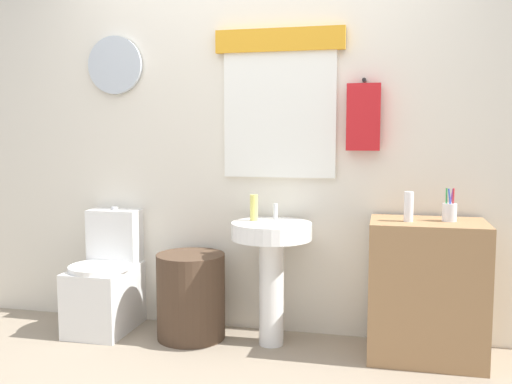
% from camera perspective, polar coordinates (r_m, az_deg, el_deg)
% --- Properties ---
extents(back_wall, '(4.40, 0.18, 2.60)m').
position_cam_1_polar(back_wall, '(3.65, 0.05, 6.35)').
color(back_wall, silver).
rests_on(back_wall, ground_plane).
extents(toilet, '(0.38, 0.51, 0.79)m').
position_cam_1_polar(toilet, '(3.86, -14.87, -8.93)').
color(toilet, white).
rests_on(toilet, ground_plane).
extents(laundry_hamper, '(0.43, 0.43, 0.53)m').
position_cam_1_polar(laundry_hamper, '(3.61, -6.59, -10.39)').
color(laundry_hamper, '#4C3828').
rests_on(laundry_hamper, ground_plane).
extents(pedestal_sink, '(0.48, 0.48, 0.75)m').
position_cam_1_polar(pedestal_sink, '(3.40, 1.57, -6.34)').
color(pedestal_sink, white).
rests_on(pedestal_sink, ground_plane).
extents(faucet, '(0.03, 0.03, 0.10)m').
position_cam_1_polar(faucet, '(3.48, 1.98, -1.99)').
color(faucet, silver).
rests_on(faucet, pedestal_sink).
extents(wooden_cabinet, '(0.64, 0.44, 0.79)m').
position_cam_1_polar(wooden_cabinet, '(3.38, 16.84, -9.46)').
color(wooden_cabinet, '#9E754C').
rests_on(wooden_cabinet, ground_plane).
extents(soap_bottle, '(0.05, 0.05, 0.16)m').
position_cam_1_polar(soap_bottle, '(3.43, -0.21, -1.59)').
color(soap_bottle, '#DBD166').
rests_on(soap_bottle, pedestal_sink).
extents(lotion_bottle, '(0.05, 0.05, 0.17)m').
position_cam_1_polar(lotion_bottle, '(3.24, 15.18, -1.43)').
color(lotion_bottle, white).
rests_on(lotion_bottle, wooden_cabinet).
extents(toothbrush_cup, '(0.08, 0.08, 0.19)m').
position_cam_1_polar(toothbrush_cup, '(3.32, 18.97, -1.88)').
color(toothbrush_cup, silver).
rests_on(toothbrush_cup, wooden_cabinet).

